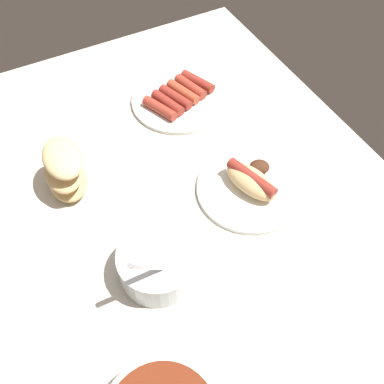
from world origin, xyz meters
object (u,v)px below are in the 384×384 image
plate_sausages (179,98)px  bread_stack (65,170)px  plate_hotdog_assembled (251,185)px  bowl_coleslaw (158,262)px

plate_sausages → bread_stack: bread_stack is taller
plate_hotdog_assembled → bread_stack: size_ratio=1.68×
plate_sausages → bread_stack: bearing=-68.3°
bowl_coleslaw → plate_sausages: bearing=148.6°
plate_hotdog_assembled → bowl_coleslaw: bearing=-71.7°
bowl_coleslaw → plate_sausages: size_ratio=0.67×
plate_hotdog_assembled → bread_stack: 38.82cm
bread_stack → plate_sausages: bearing=111.7°
bowl_coleslaw → plate_hotdog_assembled: (-8.41, 25.41, -1.74)cm
bowl_coleslaw → plate_hotdog_assembled: 26.82cm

